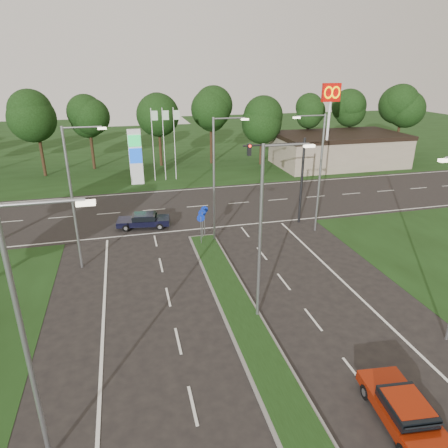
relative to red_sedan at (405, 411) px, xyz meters
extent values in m
plane|color=black|center=(-3.78, 1.71, -0.61)|extent=(160.00, 160.00, 0.00)
cube|color=black|center=(-3.78, 56.71, -0.61)|extent=(160.00, 50.00, 0.02)
cube|color=black|center=(-3.78, 25.71, -0.61)|extent=(160.00, 12.00, 0.02)
cube|color=slate|center=(-3.78, 5.71, -0.55)|extent=(2.00, 26.00, 0.12)
cube|color=gray|center=(18.22, 37.71, 1.39)|extent=(16.00, 9.00, 4.00)
cylinder|color=gray|center=(-2.98, 7.71, 3.89)|extent=(0.16, 0.16, 9.00)
cylinder|color=gray|center=(-1.88, 7.71, 8.29)|extent=(2.20, 0.10, 0.10)
cube|color=#FFF2CC|center=(-0.78, 7.71, 8.19)|extent=(0.50, 0.22, 0.12)
cylinder|color=gray|center=(-2.98, 17.71, 3.89)|extent=(0.16, 0.16, 9.00)
cylinder|color=gray|center=(-1.88, 17.71, 8.29)|extent=(2.20, 0.10, 0.10)
cube|color=#FFF2CC|center=(-0.78, 17.71, 8.19)|extent=(0.50, 0.22, 0.12)
cylinder|color=gray|center=(-12.28, 1.71, 3.89)|extent=(0.16, 0.16, 9.00)
cylinder|color=gray|center=(-11.18, 1.71, 8.29)|extent=(2.20, 0.10, 0.10)
cube|color=#FFF2CC|center=(-10.08, 1.71, 8.19)|extent=(0.50, 0.22, 0.12)
cylinder|color=gray|center=(-12.28, 15.71, 3.89)|extent=(0.16, 0.16, 9.00)
cylinder|color=gray|center=(-11.18, 15.71, 8.29)|extent=(2.20, 0.10, 0.10)
cube|color=#FFF2CC|center=(-10.08, 15.71, 8.19)|extent=(0.50, 0.22, 0.12)
cylinder|color=gray|center=(5.22, 17.71, 3.89)|extent=(0.16, 0.16, 9.00)
cylinder|color=gray|center=(4.12, 17.71, 8.29)|extent=(2.20, 0.10, 0.10)
cube|color=#FFF2CC|center=(3.02, 17.71, 8.19)|extent=(0.50, 0.22, 0.12)
cube|color=#FFF2CC|center=(3.02, 3.71, 8.19)|extent=(0.50, 0.22, 0.12)
cylinder|color=black|center=(4.72, 19.71, 2.89)|extent=(0.20, 0.20, 7.00)
cylinder|color=black|center=(2.22, 19.71, 5.99)|extent=(5.00, 0.14, 0.14)
cube|color=black|center=(0.22, 19.71, 5.69)|extent=(0.28, 0.28, 0.90)
sphere|color=#FF190C|center=(0.22, 19.53, 5.99)|extent=(0.20, 0.20, 0.20)
cylinder|color=gray|center=(-4.08, 17.21, 0.49)|extent=(0.06, 0.06, 2.20)
cylinder|color=#0C26A5|center=(-4.08, 17.21, 1.49)|extent=(0.56, 0.04, 0.56)
cylinder|color=gray|center=(-3.78, 18.21, 0.49)|extent=(0.06, 0.06, 2.20)
cylinder|color=#0C26A5|center=(-3.78, 18.21, 1.49)|extent=(0.56, 0.04, 0.56)
cylinder|color=gray|center=(-3.48, 18.91, 0.49)|extent=(0.06, 0.06, 2.20)
cylinder|color=#0C26A5|center=(-3.48, 18.91, 1.49)|extent=(0.56, 0.04, 0.56)
cube|color=silver|center=(-7.78, 34.71, 2.39)|extent=(1.40, 0.30, 6.00)
cube|color=#0CA53F|center=(-7.78, 34.53, 4.19)|extent=(1.30, 0.08, 1.20)
cube|color=#0C3FBF|center=(-7.78, 34.53, 2.59)|extent=(1.30, 0.08, 1.60)
cylinder|color=silver|center=(-5.78, 35.71, 3.39)|extent=(0.08, 0.08, 8.00)
cube|color=#B2D8B2|center=(-5.43, 35.71, 6.59)|extent=(0.70, 0.02, 1.00)
cylinder|color=silver|center=(-4.58, 35.71, 3.39)|extent=(0.08, 0.08, 8.00)
cube|color=#B2D8B2|center=(-4.23, 35.71, 6.59)|extent=(0.70, 0.02, 1.00)
cylinder|color=silver|center=(-3.38, 35.71, 3.39)|extent=(0.08, 0.08, 8.00)
cube|color=#B2D8B2|center=(-3.03, 35.71, 6.59)|extent=(0.70, 0.02, 1.00)
cylinder|color=silver|center=(14.22, 33.71, 4.39)|extent=(0.30, 0.30, 10.00)
cube|color=#BF0C07|center=(14.22, 33.71, 8.79)|extent=(2.20, 0.35, 2.00)
torus|color=#FFC600|center=(13.77, 33.49, 8.79)|extent=(1.06, 0.16, 1.06)
torus|color=#FFC600|center=(14.67, 33.49, 8.79)|extent=(1.06, 0.16, 1.06)
cylinder|color=black|center=(-3.78, 41.71, 1.59)|extent=(0.36, 0.36, 4.40)
sphere|color=black|center=(-3.78, 41.71, 5.89)|extent=(6.00, 6.00, 6.00)
sphere|color=black|center=(-3.48, 41.51, 6.89)|extent=(4.80, 4.80, 4.80)
cube|color=maroon|center=(0.00, 0.02, -0.09)|extent=(2.13, 4.31, 0.42)
cube|color=black|center=(-0.01, -0.06, 0.31)|extent=(1.63, 1.97, 0.40)
cube|color=maroon|center=(-0.01, -0.06, 0.51)|extent=(1.51, 1.63, 0.04)
cylinder|color=black|center=(-0.62, 1.42, -0.32)|extent=(0.25, 0.60, 0.58)
cylinder|color=black|center=(0.91, 1.26, -0.32)|extent=(0.25, 0.60, 0.58)
cylinder|color=black|center=(0.62, -1.38, -0.32)|extent=(0.25, 0.60, 0.58)
cube|color=black|center=(-7.94, 21.71, -0.10)|extent=(4.31, 2.24, 0.42)
cube|color=black|center=(-7.86, 21.70, 0.30)|extent=(1.99, 1.67, 0.39)
cube|color=black|center=(-7.86, 21.70, 0.50)|extent=(1.65, 1.54, 0.04)
cylinder|color=black|center=(-9.35, 21.14, -0.32)|extent=(0.60, 0.27, 0.58)
cylinder|color=black|center=(-9.14, 22.65, -0.32)|extent=(0.60, 0.27, 0.58)
cylinder|color=black|center=(-6.74, 20.78, -0.32)|extent=(0.60, 0.27, 0.58)
cylinder|color=black|center=(-6.53, 22.29, -0.32)|extent=(0.60, 0.27, 0.58)
camera|label=1|loc=(-8.97, -8.92, 11.58)|focal=32.00mm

